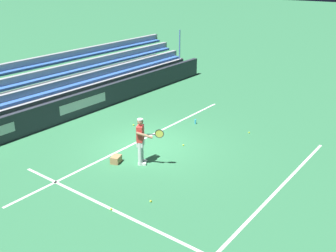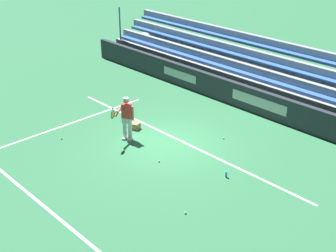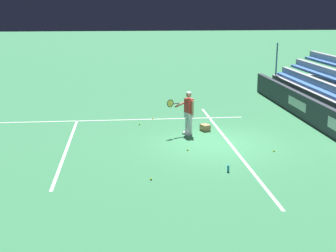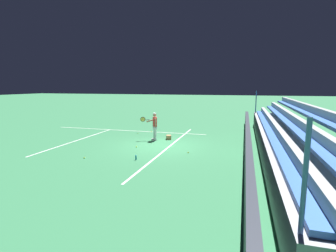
{
  "view_description": "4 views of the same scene",
  "coord_description": "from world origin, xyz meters",
  "px_view_note": "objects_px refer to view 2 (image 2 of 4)",
  "views": [
    {
      "loc": [
        10.83,
        9.26,
        6.48
      ],
      "look_at": [
        -0.47,
        0.65,
        0.81
      ],
      "focal_mm": 42.0,
      "sensor_mm": 36.0,
      "label": 1
    },
    {
      "loc": [
        -11.29,
        10.83,
        8.35
      ],
      "look_at": [
        -0.63,
        0.64,
        1.19
      ],
      "focal_mm": 50.0,
      "sensor_mm": 36.0,
      "label": 2
    },
    {
      "loc": [
        -16.46,
        3.47,
        5.0
      ],
      "look_at": [
        -0.6,
        1.88,
        0.88
      ],
      "focal_mm": 50.0,
      "sensor_mm": 36.0,
      "label": 3
    },
    {
      "loc": [
        -13.86,
        -4.46,
        3.41
      ],
      "look_at": [
        1.08,
        -0.09,
        0.99
      ],
      "focal_mm": 28.0,
      "sensor_mm": 36.0,
      "label": 4
    }
  ],
  "objects_px": {
    "tennis_ball_by_box": "(185,213)",
    "tennis_ball_on_baseline": "(61,139)",
    "water_bottle": "(226,174)",
    "ball_box_cardboard": "(134,126)",
    "tennis_player": "(126,118)",
    "tennis_ball_far_left": "(224,138)",
    "tennis_ball_midcourt": "(159,161)",
    "tennis_ball_stray_back": "(61,125)"
  },
  "relations": [
    {
      "from": "tennis_ball_by_box",
      "to": "tennis_ball_on_baseline",
      "type": "xyz_separation_m",
      "value": [
        6.64,
        0.07,
        0.0
      ]
    },
    {
      "from": "tennis_ball_on_baseline",
      "to": "water_bottle",
      "type": "relative_size",
      "value": 0.3
    },
    {
      "from": "ball_box_cardboard",
      "to": "water_bottle",
      "type": "relative_size",
      "value": 1.82
    },
    {
      "from": "tennis_player",
      "to": "ball_box_cardboard",
      "type": "relative_size",
      "value": 4.29
    },
    {
      "from": "tennis_player",
      "to": "tennis_ball_on_baseline",
      "type": "distance_m",
      "value": 2.69
    },
    {
      "from": "tennis_ball_on_baseline",
      "to": "water_bottle",
      "type": "xyz_separation_m",
      "value": [
        -6.17,
        -2.49,
        0.08
      ]
    },
    {
      "from": "tennis_ball_far_left",
      "to": "tennis_ball_midcourt",
      "type": "xyz_separation_m",
      "value": [
        0.42,
        3.01,
        0.0
      ]
    },
    {
      "from": "tennis_ball_by_box",
      "to": "tennis_ball_on_baseline",
      "type": "relative_size",
      "value": 1.0
    },
    {
      "from": "tennis_player",
      "to": "tennis_ball_far_left",
      "type": "xyz_separation_m",
      "value": [
        -2.57,
        -2.7,
        -0.86
      ]
    },
    {
      "from": "ball_box_cardboard",
      "to": "tennis_ball_on_baseline",
      "type": "relative_size",
      "value": 6.06
    },
    {
      "from": "tennis_ball_far_left",
      "to": "tennis_ball_on_baseline",
      "type": "distance_m",
      "value": 6.28
    },
    {
      "from": "water_bottle",
      "to": "tennis_player",
      "type": "bearing_deg",
      "value": 8.18
    },
    {
      "from": "tennis_player",
      "to": "tennis_ball_on_baseline",
      "type": "relative_size",
      "value": 25.98
    },
    {
      "from": "ball_box_cardboard",
      "to": "tennis_ball_stray_back",
      "type": "relative_size",
      "value": 6.06
    },
    {
      "from": "ball_box_cardboard",
      "to": "tennis_ball_on_baseline",
      "type": "bearing_deg",
      "value": 64.82
    },
    {
      "from": "ball_box_cardboard",
      "to": "tennis_ball_midcourt",
      "type": "relative_size",
      "value": 6.06
    },
    {
      "from": "water_bottle",
      "to": "tennis_ball_by_box",
      "type": "bearing_deg",
      "value": 101.09
    },
    {
      "from": "tennis_ball_stray_back",
      "to": "tennis_ball_midcourt",
      "type": "distance_m",
      "value": 4.99
    },
    {
      "from": "tennis_player",
      "to": "tennis_ball_midcourt",
      "type": "bearing_deg",
      "value": 171.79
    },
    {
      "from": "tennis_ball_stray_back",
      "to": "tennis_ball_midcourt",
      "type": "bearing_deg",
      "value": -169.55
    },
    {
      "from": "tennis_ball_stray_back",
      "to": "tennis_ball_midcourt",
      "type": "height_order",
      "value": "same"
    },
    {
      "from": "ball_box_cardboard",
      "to": "tennis_ball_on_baseline",
      "type": "height_order",
      "value": "ball_box_cardboard"
    },
    {
      "from": "ball_box_cardboard",
      "to": "water_bottle",
      "type": "distance_m",
      "value": 4.93
    },
    {
      "from": "tennis_player",
      "to": "water_bottle",
      "type": "bearing_deg",
      "value": -171.82
    },
    {
      "from": "tennis_ball_far_left",
      "to": "water_bottle",
      "type": "relative_size",
      "value": 0.3
    },
    {
      "from": "tennis_ball_midcourt",
      "to": "tennis_player",
      "type": "bearing_deg",
      "value": -8.21
    },
    {
      "from": "ball_box_cardboard",
      "to": "tennis_ball_by_box",
      "type": "relative_size",
      "value": 6.06
    },
    {
      "from": "tennis_ball_far_left",
      "to": "tennis_ball_stray_back",
      "type": "bearing_deg",
      "value": 36.35
    },
    {
      "from": "ball_box_cardboard",
      "to": "tennis_ball_by_box",
      "type": "distance_m",
      "value": 5.98
    },
    {
      "from": "tennis_ball_by_box",
      "to": "tennis_ball_far_left",
      "type": "relative_size",
      "value": 1.0
    },
    {
      "from": "ball_box_cardboard",
      "to": "tennis_ball_by_box",
      "type": "xyz_separation_m",
      "value": [
        -5.4,
        2.58,
        -0.1
      ]
    },
    {
      "from": "water_bottle",
      "to": "tennis_ball_stray_back",
      "type": "bearing_deg",
      "value": 14.45
    },
    {
      "from": "tennis_player",
      "to": "water_bottle",
      "type": "distance_m",
      "value": 4.54
    },
    {
      "from": "tennis_ball_by_box",
      "to": "tennis_ball_midcourt",
      "type": "xyz_separation_m",
      "value": [
        2.75,
        -1.48,
        0.0
      ]
    },
    {
      "from": "tennis_ball_by_box",
      "to": "ball_box_cardboard",
      "type": "bearing_deg",
      "value": -25.53
    },
    {
      "from": "tennis_player",
      "to": "ball_box_cardboard",
      "type": "bearing_deg",
      "value": -57.55
    },
    {
      "from": "tennis_ball_far_left",
      "to": "water_bottle",
      "type": "height_order",
      "value": "water_bottle"
    },
    {
      "from": "ball_box_cardboard",
      "to": "water_bottle",
      "type": "xyz_separation_m",
      "value": [
        -4.92,
        0.15,
        -0.02
      ]
    },
    {
      "from": "tennis_ball_by_box",
      "to": "tennis_ball_far_left",
      "type": "distance_m",
      "value": 5.07
    },
    {
      "from": "tennis_ball_midcourt",
      "to": "ball_box_cardboard",
      "type": "bearing_deg",
      "value": -22.49
    },
    {
      "from": "tennis_ball_by_box",
      "to": "tennis_ball_stray_back",
      "type": "xyz_separation_m",
      "value": [
        7.66,
        -0.58,
        0.0
      ]
    },
    {
      "from": "tennis_ball_on_baseline",
      "to": "water_bottle",
      "type": "bearing_deg",
      "value": -157.98
    }
  ]
}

